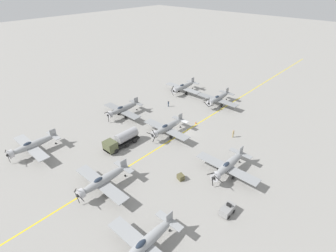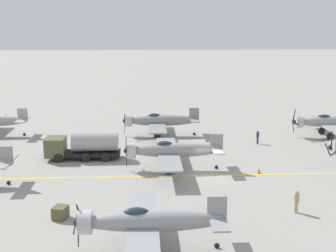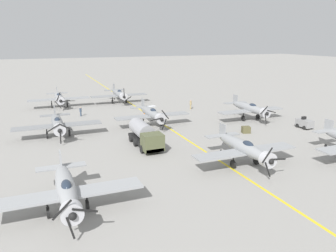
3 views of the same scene
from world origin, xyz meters
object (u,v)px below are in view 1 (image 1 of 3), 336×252
(ground_crew_walking, at_px, (233,133))
(airplane_far_left, at_px, (145,243))
(airplane_mid_center, at_px, (167,127))
(airplane_mid_left, at_px, (228,165))
(ground_crew_inspecting, at_px, (168,103))
(airplane_near_right, at_px, (183,87))
(supply_crate_by_tanker, at_px, (181,177))
(airplane_far_center, at_px, (103,181))
(airplane_near_center, at_px, (218,98))
(airplane_far_right, at_px, (32,145))
(traffic_cone, at_px, (196,123))
(airplane_mid_right, at_px, (123,109))
(fuel_tanker, at_px, (122,140))
(tow_tractor, at_px, (227,210))

(ground_crew_walking, bearing_deg, airplane_far_left, 100.42)
(airplane_mid_center, xyz_separation_m, airplane_mid_left, (-16.88, 2.55, 0.00))
(airplane_mid_center, distance_m, ground_crew_inspecting, 14.74)
(airplane_near_right, relative_size, ground_crew_walking, 6.51)
(supply_crate_by_tanker, bearing_deg, airplane_mid_left, -128.91)
(ground_crew_inspecting, bearing_deg, airplane_far_center, 113.28)
(airplane_near_center, height_order, ground_crew_walking, airplane_near_center)
(airplane_far_center, height_order, ground_crew_walking, airplane_far_center)
(airplane_far_right, distance_m, traffic_cone, 35.81)
(ground_crew_walking, bearing_deg, airplane_mid_right, 20.96)
(airplane_far_right, relative_size, airplane_mid_right, 1.00)
(traffic_cone, bearing_deg, airplane_far_center, 94.15)
(airplane_far_right, height_order, airplane_near_center, airplane_near_center)
(airplane_near_right, relative_size, airplane_far_left, 1.00)
(airplane_near_center, distance_m, airplane_mid_left, 29.02)
(ground_crew_inspecting, bearing_deg, supply_crate_by_tanker, 136.25)
(airplane_far_right, distance_m, fuel_tanker, 17.48)
(airplane_far_right, bearing_deg, airplane_far_left, 168.18)
(airplane_far_right, bearing_deg, traffic_cone, -129.80)
(fuel_tanker, bearing_deg, airplane_far_right, 51.02)
(airplane_near_right, relative_size, airplane_mid_center, 1.00)
(airplane_mid_center, xyz_separation_m, airplane_near_center, (0.20, -20.90, 0.00))
(airplane_mid_right, bearing_deg, fuel_tanker, 133.51)
(airplane_mid_center, height_order, airplane_far_center, same)
(airplane_mid_center, bearing_deg, ground_crew_inspecting, -33.45)
(fuel_tanker, relative_size, ground_crew_inspecting, 4.69)
(airplane_far_left, height_order, ground_crew_walking, airplane_far_left)
(supply_crate_by_tanker, relative_size, traffic_cone, 2.12)
(airplane_mid_left, relative_size, fuel_tanker, 1.50)
(airplane_mid_right, relative_size, fuel_tanker, 1.50)
(airplane_far_left, bearing_deg, airplane_mid_left, -97.28)
(airplane_mid_left, relative_size, traffic_cone, 21.82)
(airplane_mid_center, xyz_separation_m, fuel_tanker, (4.25, 9.43, -0.50))
(airplane_near_right, relative_size, airplane_far_right, 1.00)
(airplane_far_right, height_order, tow_tractor, airplane_far_right)
(fuel_tanker, bearing_deg, traffic_cone, -108.06)
(traffic_cone, bearing_deg, supply_crate_by_tanker, 119.29)
(tow_tractor, relative_size, traffic_cone, 4.73)
(airplane_far_right, xyz_separation_m, supply_crate_by_tanker, (-26.78, -13.84, -1.53))
(airplane_near_right, xyz_separation_m, airplane_far_center, (-16.22, 40.91, -0.00))
(airplane_mid_center, relative_size, ground_crew_walking, 6.51)
(airplane_mid_center, bearing_deg, supply_crate_by_tanker, 157.12)
(airplane_near_right, relative_size, supply_crate_by_tanker, 10.27)
(airplane_mid_right, distance_m, airplane_far_left, 38.72)
(airplane_far_center, relative_size, ground_crew_walking, 6.51)
(airplane_mid_center, relative_size, airplane_far_center, 1.00)
(airplane_far_right, distance_m, airplane_mid_left, 38.09)
(airplane_mid_left, distance_m, ground_crew_walking, 12.95)
(airplane_mid_right, relative_size, airplane_far_left, 1.00)
(airplane_far_left, distance_m, ground_crew_inspecting, 43.51)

